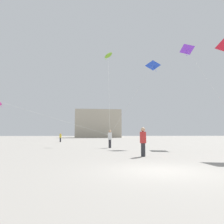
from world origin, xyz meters
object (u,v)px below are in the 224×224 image
at_px(person_in_yellow, 60,137).
at_px(person_in_white, 110,138).
at_px(kite_cobalt_delta, 152,67).
at_px(person_in_red, 143,140).
at_px(kite_lime_diamond, 108,55).
at_px(building_left_hall, 98,124).
at_px(kite_violet_delta, 188,50).

distance_m(person_in_yellow, person_in_white, 18.29).
height_order(person_in_white, kite_cobalt_delta, kite_cobalt_delta).
bearing_deg(person_in_yellow, kite_cobalt_delta, -172.32).
bearing_deg(person_in_red, person_in_white, -9.70).
distance_m(kite_cobalt_delta, kite_lime_diamond, 8.61).
relative_size(person_in_yellow, person_in_red, 0.88).
distance_m(person_in_yellow, person_in_red, 27.17).
distance_m(person_in_white, kite_cobalt_delta, 10.28).
distance_m(person_in_red, kite_cobalt_delta, 14.63).
height_order(person_in_yellow, building_left_hall, building_left_hall).
relative_size(kite_cobalt_delta, kite_lime_diamond, 0.71).
distance_m(kite_lime_diamond, building_left_hall, 56.71).
bearing_deg(person_in_yellow, person_in_red, 165.27).
distance_m(kite_violet_delta, building_left_hall, 62.66).
distance_m(kite_cobalt_delta, kite_violet_delta, 5.55).
height_order(kite_cobalt_delta, kite_violet_delta, kite_violet_delta).
xyz_separation_m(kite_cobalt_delta, kite_violet_delta, (4.86, 0.86, 2.52)).
bearing_deg(kite_lime_diamond, person_in_white, -92.29).
relative_size(person_in_red, kite_violet_delta, 0.16).
bearing_deg(kite_lime_diamond, building_left_hall, 90.40).
bearing_deg(building_left_hall, kite_violet_delta, -80.57).
bearing_deg(building_left_hall, person_in_white, -89.96).
height_order(person_in_yellow, person_in_white, person_in_white).
height_order(person_in_red, kite_lime_diamond, kite_lime_diamond).
bearing_deg(kite_lime_diamond, kite_cobalt_delta, -51.00).
xyz_separation_m(kite_lime_diamond, building_left_hall, (-0.39, 56.20, -7.59)).
bearing_deg(kite_violet_delta, person_in_yellow, 142.65).
relative_size(person_in_yellow, person_in_white, 0.88).
height_order(person_in_yellow, kite_lime_diamond, kite_lime_diamond).
xyz_separation_m(person_in_red, kite_violet_delta, (8.67, 12.15, 11.02)).
bearing_deg(person_in_yellow, building_left_hall, -42.92).
relative_size(person_in_yellow, kite_lime_diamond, 0.13).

